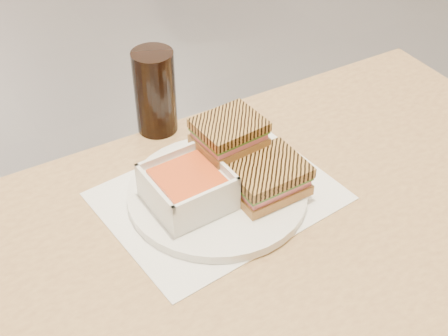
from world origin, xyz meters
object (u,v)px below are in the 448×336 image
plate (217,193)px  cola_glass (155,92)px  main_table (256,290)px  panini_lower (267,178)px  soup_bowl (188,189)px

plate → cola_glass: 0.24m
main_table → cola_glass: cola_glass is taller
panini_lower → cola_glass: (-0.07, 0.27, 0.04)m
main_table → cola_glass: bearing=90.1°
plate → panini_lower: 0.09m
plate → panini_lower: size_ratio=2.45×
panini_lower → soup_bowl: bearing=161.9°
panini_lower → cola_glass: size_ratio=0.75×
soup_bowl → cola_glass: (0.06, 0.23, 0.04)m
main_table → soup_bowl: size_ratio=9.68×
main_table → panini_lower: 0.19m
main_table → soup_bowl: bearing=115.6°
plate → main_table: bearing=-88.7°
cola_glass → plate: bearing=-90.6°
soup_bowl → panini_lower: bearing=-18.1°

